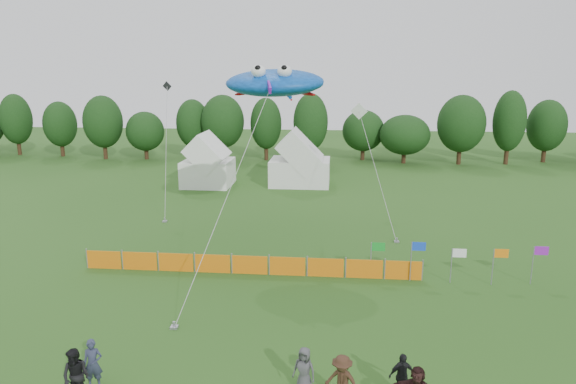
# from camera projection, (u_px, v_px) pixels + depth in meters

# --- Properties ---
(ground) EXTENTS (160.00, 160.00, 0.00)m
(ground) POSITION_uv_depth(u_px,v_px,m) (272.00, 372.00, 18.23)
(ground) COLOR #234C16
(ground) RESTS_ON ground
(treeline) EXTENTS (104.57, 8.78, 8.36)m
(treeline) POSITION_uv_depth(u_px,v_px,m) (333.00, 127.00, 60.70)
(treeline) COLOR #382314
(treeline) RESTS_ON ground
(tent_left) EXTENTS (4.51, 4.51, 3.98)m
(tent_left) POSITION_uv_depth(u_px,v_px,m) (208.00, 164.00, 48.14)
(tent_left) COLOR white
(tent_left) RESTS_ON ground
(tent_right) EXTENTS (5.66, 4.53, 4.00)m
(tent_right) POSITION_uv_depth(u_px,v_px,m) (300.00, 164.00, 48.48)
(tent_right) COLOR white
(tent_right) RESTS_ON ground
(barrier_fence) EXTENTS (17.90, 0.06, 1.00)m
(barrier_fence) POSITION_uv_depth(u_px,v_px,m) (250.00, 265.00, 27.06)
(barrier_fence) COLOR #D3690B
(barrier_fence) RESTS_ON ground
(flag_row) EXTENTS (8.73, 0.40, 2.08)m
(flag_row) POSITION_uv_depth(u_px,v_px,m) (455.00, 257.00, 25.81)
(flag_row) COLOR gray
(flag_row) RESTS_ON ground
(spectator_a) EXTENTS (0.71, 0.54, 1.75)m
(spectator_a) POSITION_uv_depth(u_px,v_px,m) (93.00, 364.00, 17.18)
(spectator_a) COLOR #2B3048
(spectator_a) RESTS_ON ground
(spectator_b) EXTENTS (0.98, 0.79, 1.88)m
(spectator_b) POSITION_uv_depth(u_px,v_px,m) (76.00, 377.00, 16.32)
(spectator_b) COLOR black
(spectator_b) RESTS_ON ground
(spectator_c) EXTENTS (1.35, 1.13, 1.82)m
(spectator_c) POSITION_uv_depth(u_px,v_px,m) (342.00, 382.00, 16.11)
(spectator_c) COLOR #3A2317
(spectator_c) RESTS_ON ground
(spectator_d) EXTENTS (0.99, 0.68, 1.56)m
(spectator_d) POSITION_uv_depth(u_px,v_px,m) (402.00, 376.00, 16.67)
(spectator_d) COLOR black
(spectator_d) RESTS_ON ground
(spectator_e) EXTENTS (0.91, 0.74, 1.61)m
(spectator_e) POSITION_uv_depth(u_px,v_px,m) (304.00, 370.00, 16.92)
(spectator_e) COLOR #424146
(spectator_e) RESTS_ON ground
(stingray_kite) EXTENTS (6.43, 18.59, 10.88)m
(stingray_kite) POSITION_uv_depth(u_px,v_px,m) (276.00, 83.00, 29.72)
(stingray_kite) COLOR blue
(stingray_kite) RESTS_ON ground
(small_kite_white) EXTENTS (3.00, 10.16, 8.13)m
(small_kite_white) POSITION_uv_depth(u_px,v_px,m) (367.00, 139.00, 38.20)
(small_kite_white) COLOR white
(small_kite_white) RESTS_ON ground
(small_kite_dark) EXTENTS (1.44, 5.04, 9.78)m
(small_kite_dark) POSITION_uv_depth(u_px,v_px,m) (166.00, 145.00, 38.03)
(small_kite_dark) COLOR black
(small_kite_dark) RESTS_ON ground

